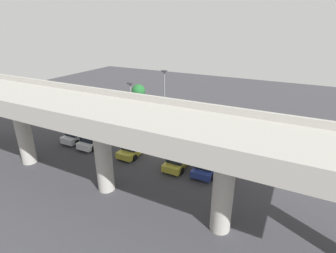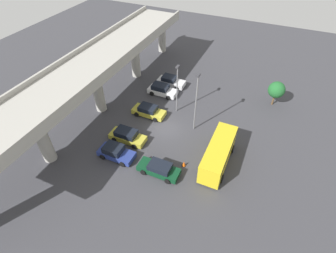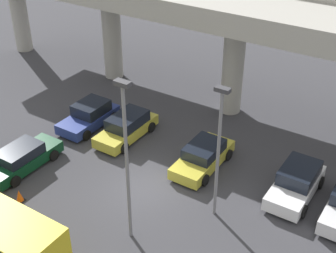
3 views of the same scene
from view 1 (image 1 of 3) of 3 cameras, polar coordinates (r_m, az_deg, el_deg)
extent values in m
plane|color=#38383D|center=(31.97, -1.20, -3.82)|extent=(88.82, 88.82, 0.00)
cube|color=#9E9B93|center=(21.43, -14.79, 2.84)|extent=(41.45, 6.84, 0.90)
cube|color=#9E9B93|center=(23.62, -9.70, 6.84)|extent=(41.45, 0.30, 0.55)
cube|color=#9E9B93|center=(19.07, -21.47, 1.96)|extent=(41.45, 0.30, 0.55)
cylinder|color=#9E9B93|center=(18.54, 11.91, -13.24)|extent=(1.44, 1.44, 6.69)
cylinder|color=#9E9B93|center=(22.91, -13.88, -6.16)|extent=(1.44, 1.44, 6.69)
cylinder|color=#9E9B93|center=(30.34, -28.88, -1.27)|extent=(1.44, 1.44, 6.69)
cube|color=navy|center=(26.56, 8.62, -8.56)|extent=(1.92, 4.37, 0.67)
cube|color=black|center=(25.92, 8.45, -7.56)|extent=(1.76, 2.17, 0.75)
cylinder|color=black|center=(28.03, 7.63, -7.18)|extent=(0.22, 0.67, 0.67)
cylinder|color=black|center=(27.54, 11.49, -8.02)|extent=(0.22, 0.67, 0.67)
cylinder|color=black|center=(25.83, 5.50, -9.81)|extent=(0.22, 0.67, 0.67)
cylinder|color=black|center=(25.30, 9.68, -10.80)|extent=(0.22, 0.67, 0.67)
cube|color=gold|center=(27.30, 2.55, -7.40)|extent=(1.82, 4.64, 0.67)
cube|color=black|center=(26.83, 2.42, -6.26)|extent=(1.67, 2.66, 0.73)
cylinder|color=black|center=(28.88, 2.09, -6.06)|extent=(0.22, 0.68, 0.68)
cylinder|color=black|center=(28.23, 5.51, -6.86)|extent=(0.22, 0.68, 0.68)
cylinder|color=black|center=(26.63, -0.62, -8.64)|extent=(0.22, 0.68, 0.68)
cylinder|color=black|center=(25.93, 3.05, -9.60)|extent=(0.22, 0.68, 0.68)
cube|color=gold|center=(29.87, -7.21, -4.85)|extent=(1.87, 4.65, 0.66)
cube|color=black|center=(29.49, -7.41, -3.83)|extent=(1.72, 2.44, 0.63)
cylinder|color=black|center=(31.50, -7.16, -3.73)|extent=(0.22, 0.67, 0.67)
cylinder|color=black|center=(30.54, -4.18, -4.47)|extent=(0.22, 0.67, 0.67)
cylinder|color=black|center=(29.45, -10.33, -5.85)|extent=(0.22, 0.67, 0.67)
cylinder|color=black|center=(28.42, -7.23, -6.73)|extent=(0.22, 0.67, 0.67)
cube|color=silver|center=(32.74, -15.47, -2.94)|extent=(1.90, 4.49, 0.73)
cube|color=black|center=(32.21, -16.03, -1.99)|extent=(1.75, 2.47, 0.74)
cylinder|color=black|center=(34.35, -15.09, -2.06)|extent=(0.22, 0.72, 0.72)
cylinder|color=black|center=(33.14, -12.58, -2.72)|extent=(0.22, 0.72, 0.72)
cylinder|color=black|center=(32.58, -18.33, -3.80)|extent=(0.22, 0.72, 0.72)
cylinder|color=black|center=(31.30, -15.81, -4.57)|extent=(0.22, 0.72, 0.72)
cube|color=silver|center=(34.75, -18.72, -1.82)|extent=(1.90, 4.45, 0.77)
cube|color=black|center=(34.27, -19.26, -0.93)|extent=(1.75, 2.20, 0.66)
cylinder|color=black|center=(36.36, -18.22, -1.09)|extent=(0.22, 0.70, 0.70)
cylinder|color=black|center=(35.06, -15.98, -1.68)|extent=(0.22, 0.70, 0.70)
cylinder|color=black|center=(34.69, -21.40, -2.65)|extent=(0.22, 0.70, 0.70)
cylinder|color=black|center=(33.33, -19.17, -3.34)|extent=(0.22, 0.70, 0.70)
cube|color=#0C381E|center=(31.28, 12.21, -3.92)|extent=(1.78, 4.75, 0.66)
cube|color=black|center=(31.16, 12.39, -2.76)|extent=(1.64, 2.48, 0.61)
cylinder|color=black|center=(29.88, 13.08, -5.67)|extent=(0.22, 0.66, 0.66)
cylinder|color=black|center=(30.30, 9.75, -5.00)|extent=(0.22, 0.66, 0.66)
cylinder|color=black|center=(32.47, 14.45, -3.50)|extent=(0.22, 0.66, 0.66)
cylinder|color=black|center=(32.85, 11.38, -2.90)|extent=(0.22, 0.66, 0.66)
cube|color=gold|center=(36.86, 8.60, 2.13)|extent=(7.71, 2.34, 2.60)
cube|color=black|center=(36.56, 8.68, 3.50)|extent=(7.56, 2.38, 0.57)
cylinder|color=black|center=(37.68, 12.54, 0.52)|extent=(0.93, 0.29, 0.93)
cylinder|color=black|center=(35.54, 11.49, -0.72)|extent=(0.93, 0.29, 0.93)
cylinder|color=black|center=(39.05, 5.79, 1.71)|extent=(0.93, 0.29, 0.93)
cylinder|color=black|center=(36.99, 4.40, 0.58)|extent=(0.93, 0.29, 0.93)
cylinder|color=slate|center=(33.84, -0.79, 5.02)|extent=(0.16, 0.16, 8.09)
cube|color=#333338|center=(32.88, -0.83, 11.95)|extent=(0.70, 0.35, 0.20)
cylinder|color=slate|center=(32.44, -7.92, 3.04)|extent=(0.16, 0.16, 7.00)
cube|color=#333338|center=(31.48, -8.26, 9.26)|extent=(0.70, 0.35, 0.20)
cylinder|color=brown|center=(46.89, -6.35, 5.56)|extent=(0.24, 0.24, 1.57)
sphere|color=#1E5B28|center=(46.43, -6.44, 7.68)|extent=(2.37, 2.37, 2.37)
cube|color=black|center=(33.92, 9.83, -2.55)|extent=(0.44, 0.44, 0.04)
cone|color=#EA590F|center=(33.78, 9.87, -2.04)|extent=(0.40, 0.40, 0.70)
camera|label=2|loc=(38.43, 48.98, 29.91)|focal=28.00mm
camera|label=3|loc=(48.85, -4.89, 24.76)|focal=50.00mm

